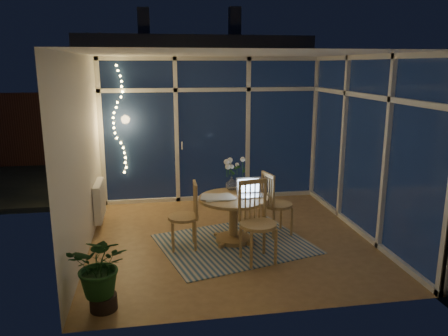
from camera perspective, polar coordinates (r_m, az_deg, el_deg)
The scene contains 25 objects.
floor at distance 6.42m, azimuth 1.05°, elevation -9.19°, with size 4.00×4.00×0.00m, color olive.
ceiling at distance 5.93m, azimuth 1.16°, elevation 14.70°, with size 4.00×4.00×0.00m, color white.
wall_back at distance 7.99m, azimuth -1.55°, elevation 4.99°, with size 4.00×0.04×2.60m, color silver.
wall_front at distance 4.15m, azimuth 6.21°, elevation -2.97°, with size 4.00×0.04×2.60m, color silver.
wall_left at distance 6.01m, azimuth -18.00°, elevation 1.56°, with size 0.04×4.00×2.60m, color silver.
wall_right at distance 6.70m, azimuth 18.18°, elevation 2.71°, with size 0.04×4.00×2.60m, color silver.
window_wall_back at distance 7.95m, azimuth -1.51°, elevation 4.95°, with size 4.00×0.10×2.60m, color silver.
window_wall_right at distance 6.68m, azimuth 17.88°, elevation 2.70°, with size 0.10×4.00×2.60m, color silver.
radiator at distance 7.09m, azimuth -15.98°, elevation -4.09°, with size 0.10×0.70×0.58m, color white.
fairy_lights at distance 7.78m, azimuth -13.62°, elevation 6.07°, with size 0.24×0.10×1.85m, color #FDD765, non-canonical shape.
garden_patio at distance 11.23m, azimuth -1.12°, elevation 0.37°, with size 12.00×6.00×0.10m, color black.
garden_fence at distance 11.49m, azimuth -3.99°, elevation 5.51°, with size 11.00×0.08×1.80m, color #361B13.
neighbour_roof at distance 14.40m, azimuth -4.07°, elevation 12.28°, with size 7.00×3.00×2.20m, color #35383F.
garden_shrubs at distance 9.45m, azimuth -7.52°, elevation 0.95°, with size 0.90×0.90×0.90m, color black.
rug at distance 6.23m, azimuth 1.38°, elevation -9.87°, with size 1.99×1.59×0.01m, color beige.
dining_table at distance 6.20m, azimuth 1.23°, elevation -6.75°, with size 0.97×0.97×0.66m, color olive.
chair_left at distance 5.97m, azimuth -5.35°, elevation -6.20°, with size 0.43×0.43×0.94m, color olive.
chair_right at distance 6.46m, azimuth 7.04°, elevation -4.57°, with size 0.45×0.45×0.97m, color olive.
chair_front at distance 5.54m, azimuth 4.51°, elevation -7.13°, with size 0.49×0.49×1.05m, color olive.
laptop at distance 6.11m, azimuth 3.48°, elevation -2.52°, with size 0.35×0.30×0.26m, color silver, non-canonical shape.
flower_vase at distance 6.43m, azimuth 1.02°, elevation -1.92°, with size 0.20×0.20×0.21m, color white.
bowl at distance 6.34m, azimuth 3.83°, elevation -2.98°, with size 0.15×0.15×0.04m, color white.
newspapers at distance 6.05m, azimuth -0.89°, elevation -3.84°, with size 0.41×0.32×0.02m, color silver.
phone at distance 6.01m, azimuth 3.00°, elevation -4.02°, with size 0.12×0.06×0.01m, color black.
potted_plant at distance 4.71m, azimuth -15.68°, elevation -13.36°, with size 0.54×0.47×0.76m, color #17401A.
Camera 1 is at (-1.10, -5.83, 2.46)m, focal length 35.00 mm.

